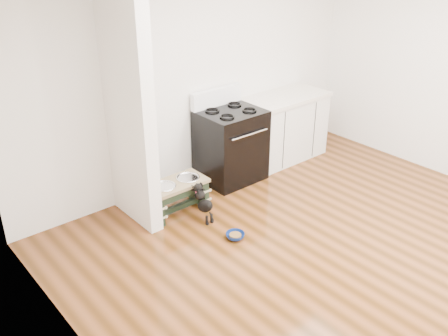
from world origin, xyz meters
The scene contains 8 objects.
ground centered at (0.00, 0.00, 0.00)m, with size 5.00×5.00×0.00m, color #40240B.
room_shell centered at (0.00, 0.00, 1.62)m, with size 5.00×5.00×5.00m.
partition_wall centered at (-1.18, 2.10, 1.35)m, with size 0.15×0.80×2.70m, color silver.
oven_range centered at (0.25, 2.16, 0.48)m, with size 0.76×0.69×1.14m.
cabinet_run centered at (1.23, 2.18, 0.45)m, with size 1.24×0.64×0.91m.
dog_feeder centered at (-0.77, 1.90, 0.27)m, with size 0.70×0.37×0.40m.
puppy centered at (-0.65, 1.57, 0.23)m, with size 0.12×0.36×0.43m.
floor_bowl centered at (-0.62, 1.06, 0.03)m, with size 0.23×0.23×0.06m.
Camera 1 is at (-3.53, -2.23, 2.98)m, focal length 40.00 mm.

